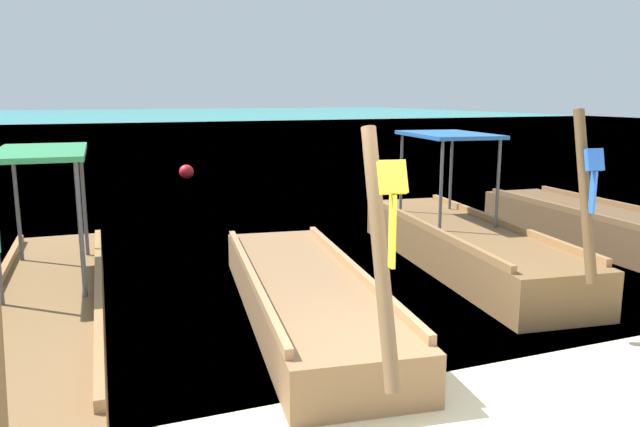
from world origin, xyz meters
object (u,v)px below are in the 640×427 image
Objects in this scene: longtail_boat_turquoise_ribbon at (48,313)px; longtail_boat_yellow_ribbon at (305,296)px; longtail_boat_violet_ribbon at (621,234)px; longtail_boat_blue_ribbon at (463,243)px; mooring_buoy_near at (186,172)px.

longtail_boat_yellow_ribbon is at bearing -5.49° from longtail_boat_turquoise_ribbon.
longtail_boat_turquoise_ribbon is 9.06m from longtail_boat_violet_ribbon.
longtail_boat_blue_ribbon reaches higher than longtail_boat_turquoise_ribbon.
longtail_boat_blue_ribbon is at bearing -78.95° from mooring_buoy_near.
longtail_boat_violet_ribbon is at bearing -4.28° from longtail_boat_blue_ribbon.
longtail_boat_blue_ribbon is at bearing 175.72° from longtail_boat_violet_ribbon.
longtail_boat_blue_ribbon reaches higher than mooring_buoy_near.
longtail_boat_violet_ribbon is 13.38m from mooring_buoy_near.
longtail_boat_violet_ribbon is (9.03, 0.72, -0.01)m from longtail_boat_turquoise_ribbon.
longtail_boat_violet_ribbon is at bearing -66.21° from mooring_buoy_near.
longtail_boat_turquoise_ribbon is 14.18× the size of mooring_buoy_near.
longtail_boat_turquoise_ribbon is 13.46m from mooring_buoy_near.
longtail_boat_blue_ribbon is 12.24m from mooring_buoy_near.
longtail_boat_violet_ribbon reaches higher than longtail_boat_turquoise_ribbon.
mooring_buoy_near is at bearing 101.05° from longtail_boat_blue_ribbon.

